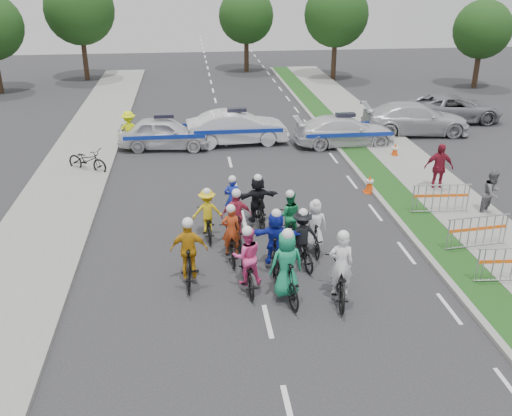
{
  "coord_description": "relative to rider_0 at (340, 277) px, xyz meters",
  "views": [
    {
      "loc": [
        -1.65,
        -11.45,
        8.01
      ],
      "look_at": [
        0.23,
        4.37,
        1.1
      ],
      "focal_mm": 40.0,
      "sensor_mm": 36.0,
      "label": 1
    }
  ],
  "objects": [
    {
      "name": "tree_3",
      "position": [
        -10.95,
        31.23,
        4.23
      ],
      "size": [
        4.9,
        4.9,
        7.35
      ],
      "color": "#382619",
      "rests_on": "ground"
    },
    {
      "name": "tree_1",
      "position": [
        7.05,
        29.23,
        3.88
      ],
      "size": [
        4.55,
        4.55,
        6.82
      ],
      "color": "#382619",
      "rests_on": "ground"
    },
    {
      "name": "spectator_1",
      "position": [
        6.43,
        4.55,
        0.15
      ],
      "size": [
        1.0,
        0.95,
        1.62
      ],
      "primitive_type": "imported",
      "rotation": [
        0.0,
        0.0,
        0.59
      ],
      "color": "slate",
      "rests_on": "ground"
    },
    {
      "name": "rider_0",
      "position": [
        0.0,
        0.0,
        0.0
      ],
      "size": [
        0.97,
        2.04,
        2.0
      ],
      "rotation": [
        0.0,
        0.0,
        2.99
      ],
      "color": "black",
      "rests_on": "ground"
    },
    {
      "name": "marshal_hiviz",
      "position": [
        -6.37,
        13.68,
        0.23
      ],
      "size": [
        1.15,
        0.66,
        1.78
      ],
      "primitive_type": "imported",
      "rotation": [
        0.0,
        0.0,
        3.14
      ],
      "color": "#ECFF0D",
      "rests_on": "ground"
    },
    {
      "name": "rider_7",
      "position": [
        -0.09,
        2.66,
        0.02
      ],
      "size": [
        0.73,
        1.65,
        1.73
      ],
      "rotation": [
        0.0,
        0.0,
        3.13
      ],
      "color": "black",
      "rests_on": "ground"
    },
    {
      "name": "tree_2",
      "position": [
        16.05,
        25.23,
        3.17
      ],
      "size": [
        3.85,
        3.85,
        5.77
      ],
      "color": "#382619",
      "rests_on": "ground"
    },
    {
      "name": "rider_9",
      "position": [
        -2.33,
        3.42,
        0.06
      ],
      "size": [
        0.95,
        1.79,
        1.86
      ],
      "rotation": [
        0.0,
        0.0,
        3.2
      ],
      "color": "black",
      "rests_on": "ground"
    },
    {
      "name": "rider_8",
      "position": [
        -0.73,
        3.36,
        0.0
      ],
      "size": [
        0.8,
        1.79,
        1.77
      ],
      "rotation": [
        0.0,
        0.0,
        3.03
      ],
      "color": "black",
      "rests_on": "ground"
    },
    {
      "name": "barrier_0",
      "position": [
        4.75,
        0.15,
        -0.1
      ],
      "size": [
        2.03,
        0.64,
        1.12
      ],
      "primitive_type": null,
      "rotation": [
        0.0,
        0.0,
        -0.07
      ],
      "color": "#A5A8AD",
      "rests_on": "ground"
    },
    {
      "name": "tree_4",
      "position": [
        1.05,
        33.23,
        3.53
      ],
      "size": [
        4.2,
        4.2,
        6.3
      ],
      "color": "#382619",
      "rests_on": "ground"
    },
    {
      "name": "parked_bike",
      "position": [
        -7.86,
        10.69,
        -0.16
      ],
      "size": [
        1.98,
        1.58,
        1.01
      ],
      "primitive_type": "imported",
      "rotation": [
        0.0,
        0.0,
        1.02
      ],
      "color": "black",
      "rests_on": "ground"
    },
    {
      "name": "police_car_2",
      "position": [
        3.61,
        13.11,
        0.03
      ],
      "size": [
        4.79,
        2.02,
        1.38
      ],
      "primitive_type": "imported",
      "rotation": [
        0.0,
        0.0,
        1.59
      ],
      "color": "silver",
      "rests_on": "ground"
    },
    {
      "name": "police_car_1",
      "position": [
        -1.4,
        13.92,
        0.12
      ],
      "size": [
        4.84,
        1.99,
        1.56
      ],
      "primitive_type": "imported",
      "rotation": [
        0.0,
        0.0,
        1.64
      ],
      "color": "silver",
      "rests_on": "ground"
    },
    {
      "name": "rider_1",
      "position": [
        -1.35,
        0.17,
        0.13
      ],
      "size": [
        0.93,
        2.01,
        2.04
      ],
      "rotation": [
        0.0,
        0.0,
        3.3
      ],
      "color": "black",
      "rests_on": "ground"
    },
    {
      "name": "cone_1",
      "position": [
        5.34,
        10.95,
        -0.32
      ],
      "size": [
        0.4,
        0.4,
        0.7
      ],
      "color": "#F24C0C",
      "rests_on": "ground"
    },
    {
      "name": "rider_12",
      "position": [
        -2.34,
        4.89,
        -0.08
      ],
      "size": [
        0.84,
        1.78,
        1.74
      ],
      "rotation": [
        0.0,
        0.0,
        3.0
      ],
      "color": "black",
      "rests_on": "ground"
    },
    {
      "name": "curb_right",
      "position": [
        3.15,
        4.23,
        -0.6
      ],
      "size": [
        0.2,
        60.0,
        0.12
      ],
      "primitive_type": "cube",
      "color": "gray",
      "rests_on": "ground"
    },
    {
      "name": "rider_2",
      "position": [
        -2.28,
        0.83,
        0.03
      ],
      "size": [
        0.81,
        1.85,
        1.85
      ],
      "rotation": [
        0.0,
        0.0,
        3.2
      ],
      "color": "black",
      "rests_on": "ground"
    },
    {
      "name": "grass_strip",
      "position": [
        3.85,
        4.23,
        -0.6
      ],
      "size": [
        1.2,
        60.0,
        0.11
      ],
      "primitive_type": "cube",
      "color": "#204516",
      "rests_on": "ground"
    },
    {
      "name": "rider_11",
      "position": [
        -1.53,
        4.71,
        0.11
      ],
      "size": [
        1.5,
        1.78,
        1.82
      ],
      "rotation": [
        0.0,
        0.0,
        3.29
      ],
      "color": "black",
      "rests_on": "ground"
    },
    {
      "name": "ground",
      "position": [
        -1.95,
        -0.77,
        -0.66
      ],
      "size": [
        90.0,
        90.0,
        0.0
      ],
      "primitive_type": "plane",
      "color": "#28282B",
      "rests_on": "ground"
    },
    {
      "name": "spectator_2",
      "position": [
        5.56,
        6.94,
        0.27
      ],
      "size": [
        1.13,
        0.55,
        1.86
      ],
      "primitive_type": "imported",
      "rotation": [
        0.0,
        0.0,
        -0.09
      ],
      "color": "maroon",
      "rests_on": "ground"
    },
    {
      "name": "barrier_2",
      "position": [
        4.75,
        4.79,
        -0.1
      ],
      "size": [
        2.03,
        0.63,
        1.12
      ],
      "primitive_type": null,
      "rotation": [
        0.0,
        0.0,
        -0.06
      ],
      "color": "#A5A8AD",
      "rests_on": "ground"
    },
    {
      "name": "cone_0",
      "position": [
        3.0,
        7.1,
        -0.32
      ],
      "size": [
        0.4,
        0.4,
        0.7
      ],
      "color": "#F24C0C",
      "rests_on": "ground"
    },
    {
      "name": "barrier_1",
      "position": [
        4.75,
        2.16,
        -0.1
      ],
      "size": [
        2.04,
        0.7,
        1.12
      ],
      "primitive_type": null,
      "rotation": [
        0.0,
        0.0,
        0.1
      ],
      "color": "#A5A8AD",
      "rests_on": "ground"
    },
    {
      "name": "civilian_suv",
      "position": [
        10.56,
        16.66,
        0.06
      ],
      "size": [
        5.25,
        2.57,
        1.44
      ],
      "primitive_type": "imported",
      "rotation": [
        0.0,
        0.0,
        1.53
      ],
      "color": "gray",
      "rests_on": "ground"
    },
    {
      "name": "police_car_0",
      "position": [
        -4.76,
        13.61,
        0.06
      ],
      "size": [
        4.41,
        2.16,
        1.45
      ],
      "primitive_type": "imported",
      "rotation": [
        0.0,
        0.0,
        1.46
      ],
      "color": "silver",
      "rests_on": "ground"
    },
    {
      "name": "rider_4",
      "position": [
        -0.61,
        1.94,
        0.03
      ],
      "size": [
        1.07,
        1.82,
        1.78
      ],
      "rotation": [
        0.0,
        0.0,
        3.32
      ],
      "color": "black",
      "rests_on": "ground"
    },
    {
      "name": "rider_3",
      "position": [
        -3.77,
        1.28,
        0.09
      ],
      "size": [
        1.01,
        1.9,
        1.97
      ],
      "rotation": [
        0.0,
        0.0,
        3.07
      ],
      "color": "black",
      "rests_on": "ground"
    },
    {
      "name": "civilian_sedan",
      "position": [
        7.63,
        14.58,
        0.12
      ],
      "size": [
        5.53,
        2.66,
        1.55
      ],
      "primitive_type": "imported",
      "rotation": [
        0.0,
        0.0,
        1.48
      ],
      "color": "silver",
      "rests_on": "ground"
    },
    {
      "name": "rider_10",
      "position": [
        -3.19,
        4.02,
        0.0
      ],
      "size": [
        0.96,
        1.68,
        1.69
      ],
      "rotation": [
        0.0,
        0.0,
        3.2
      ],
      "color": "black",
      "rests_on": "ground"
    },
    {
      "name": "sidewalk_right",
      "position": [
        5.65,
        4.23,
        -0.59
      ],
      "size": [
        2.4,
        60.0,
        0.13
      ],
      "primitive_type": "cube",
      "color": "gray",
      "rests_on": "ground"
    },
    {
      "name": "rider_6",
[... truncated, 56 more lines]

